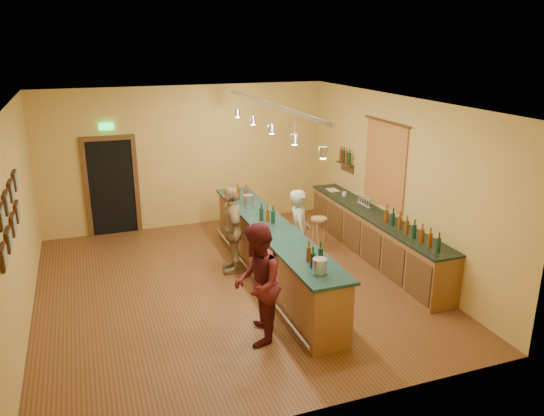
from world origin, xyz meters
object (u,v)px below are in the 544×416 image
object	(u,v)px
tasting_bar	(272,249)
bartender	(299,233)
back_counter	(375,236)
customer_a	(257,284)
customer_b	(232,230)
bar_stool	(319,225)

from	to	relation	value
tasting_bar	bartender	xyz separation A→B (m)	(0.55, 0.04, 0.21)
back_counter	customer_a	xyz separation A→B (m)	(-3.08, -1.99, 0.40)
customer_b	bar_stool	world-z (taller)	customer_b
tasting_bar	customer_a	world-z (taller)	customer_a
bartender	customer_a	size ratio (longest dim) A/B	0.92
back_counter	bar_stool	world-z (taller)	back_counter
back_counter	customer_b	bearing A→B (deg)	170.87
back_counter	bar_stool	size ratio (longest dim) A/B	6.66
bartender	customer_a	bearing A→B (deg)	160.39
bartender	bar_stool	distance (m)	1.35
back_counter	tasting_bar	distance (m)	2.22
back_counter	bartender	distance (m)	1.70
bar_stool	customer_b	bearing A→B (deg)	-167.92
customer_a	customer_b	xyz separation A→B (m)	(0.32, 2.43, -0.07)
tasting_bar	bar_stool	distance (m)	1.75
customer_b	customer_a	bearing A→B (deg)	-0.21
bar_stool	back_counter	bearing A→B (deg)	-46.96
tasting_bar	customer_a	bearing A→B (deg)	-115.69
back_counter	customer_b	xyz separation A→B (m)	(-2.76, 0.44, 0.33)
tasting_bar	bar_stool	xyz separation A→B (m)	(1.40, 1.04, -0.07)
tasting_bar	bartender	size ratio (longest dim) A/B	3.12
customer_b	tasting_bar	bearing A→B (deg)	48.63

